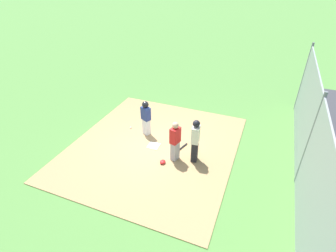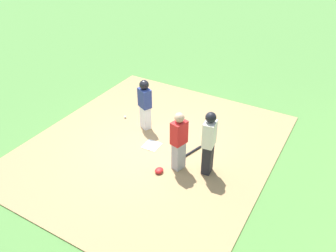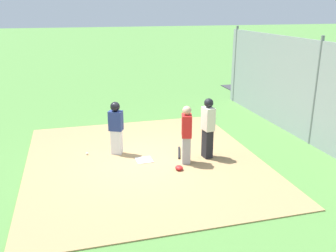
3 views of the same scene
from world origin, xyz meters
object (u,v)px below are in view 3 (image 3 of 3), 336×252
catcher_mask (179,168)px  runner (116,125)px  catcher (187,134)px  umpire (208,127)px  home_plate (144,160)px  baseball_bat (179,153)px  baseball (87,153)px

catcher_mask → runner: bearing=42.2°
catcher → catcher_mask: size_ratio=6.75×
umpire → runner: (0.95, 2.45, -0.03)m
runner → umpire: bearing=94.6°
home_plate → baseball_bat: bearing=-79.0°
baseball_bat → baseball: size_ratio=11.41×
home_plate → umpire: bearing=-97.5°
umpire → catcher_mask: (-0.63, 1.02, -0.85)m
baseball_bat → catcher: bearing=16.4°
catcher_mask → baseball: bearing=53.4°
umpire → baseball_bat: (0.45, 0.70, -0.88)m
catcher_mask → baseball: catcher_mask is taller
runner → home_plate: bearing=68.7°
home_plate → catcher: catcher is taller
catcher → baseball: bearing=-11.5°
umpire → catcher_mask: bearing=24.6°
home_plate → catcher_mask: size_ratio=1.83×
catcher → catcher_mask: 0.94m
baseball_bat → catcher_mask: (-1.08, 0.33, 0.03)m
runner → baseball: 1.21m
umpire → baseball: bearing=-24.9°
catcher_mask → catcher: bearing=-38.4°
home_plate → umpire: umpire is taller
umpire → runner: umpire is taller
baseball_bat → baseball: baseball is taller
baseball → catcher: bearing=-116.2°
umpire → baseball_bat: 1.21m
home_plate → catcher_mask: bearing=-138.4°
umpire → catcher: bearing=10.3°
catcher → baseball_bat: 1.05m
home_plate → baseball: 1.74m
baseball_bat → catcher_mask: bearing=-0.5°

